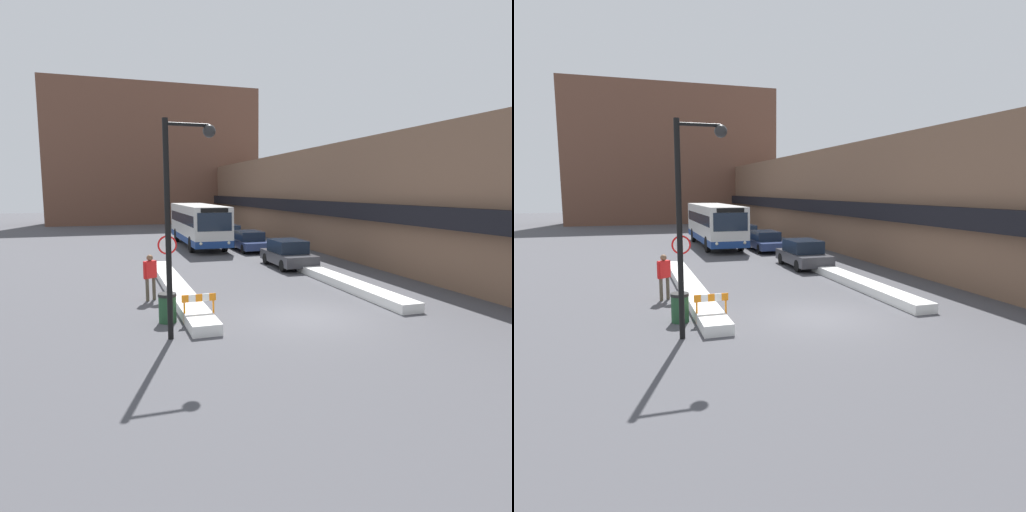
% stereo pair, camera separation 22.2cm
% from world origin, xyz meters
% --- Properties ---
extents(ground_plane, '(160.00, 160.00, 0.00)m').
position_xyz_m(ground_plane, '(0.00, 0.00, 0.00)').
color(ground_plane, '#47474C').
extents(building_row_right, '(5.50, 60.00, 7.12)m').
position_xyz_m(building_row_right, '(9.97, 24.00, 3.55)').
color(building_row_right, brown).
rests_on(building_row_right, ground_plane).
extents(building_backdrop_far, '(26.00, 8.00, 17.06)m').
position_xyz_m(building_backdrop_far, '(0.00, 47.90, 8.53)').
color(building_backdrop_far, brown).
rests_on(building_backdrop_far, ground_plane).
extents(snow_bank_left, '(0.90, 12.57, 0.35)m').
position_xyz_m(snow_bank_left, '(-3.60, 5.19, 0.17)').
color(snow_bank_left, silver).
rests_on(snow_bank_left, ground_plane).
extents(snow_bank_right, '(0.90, 9.06, 0.36)m').
position_xyz_m(snow_bank_right, '(3.60, 3.67, 0.18)').
color(snow_bank_right, silver).
rests_on(snow_bank_right, ground_plane).
extents(city_bus, '(2.60, 10.98, 3.11)m').
position_xyz_m(city_bus, '(0.35, 20.36, 1.71)').
color(city_bus, silver).
rests_on(city_bus, ground_plane).
extents(parked_car_front, '(1.87, 4.23, 1.50)m').
position_xyz_m(parked_car_front, '(3.20, 9.53, 0.75)').
color(parked_car_front, '#38383D').
rests_on(parked_car_front, ground_plane).
extents(parked_car_middle, '(1.89, 4.45, 1.37)m').
position_xyz_m(parked_car_middle, '(3.20, 16.72, 0.70)').
color(parked_car_middle, navy).
rests_on(parked_car_middle, ground_plane).
extents(parked_car_back, '(1.84, 4.76, 1.40)m').
position_xyz_m(parked_car_back, '(3.20, 22.68, 0.70)').
color(parked_car_back, silver).
rests_on(parked_car_back, ground_plane).
extents(stop_sign, '(0.76, 0.08, 2.44)m').
position_xyz_m(stop_sign, '(-4.00, 4.50, 1.78)').
color(stop_sign, gray).
rests_on(stop_sign, ground_plane).
extents(street_lamp, '(1.46, 0.36, 6.12)m').
position_xyz_m(street_lamp, '(-4.35, -0.88, 3.81)').
color(street_lamp, black).
rests_on(street_lamp, ground_plane).
extents(pedestrian, '(0.52, 0.44, 1.78)m').
position_xyz_m(pedestrian, '(-4.74, 4.00, 1.07)').
color(pedestrian, brown).
rests_on(pedestrian, ground_plane).
extents(trash_bin, '(0.59, 0.59, 0.95)m').
position_xyz_m(trash_bin, '(-4.51, 0.82, 0.48)').
color(trash_bin, '#234C2D').
rests_on(trash_bin, ground_plane).
extents(construction_barricade, '(1.10, 0.06, 0.94)m').
position_xyz_m(construction_barricade, '(-3.56, 0.44, 0.67)').
color(construction_barricade, orange).
rests_on(construction_barricade, ground_plane).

